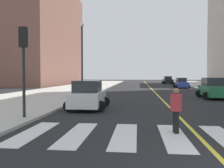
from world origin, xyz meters
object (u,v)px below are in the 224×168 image
(traffic_light_far_corner, at_px, (24,54))
(car_black_nearest, at_px, (168,80))
(car_white_third, at_px, (88,96))
(car_blue_fourth, at_px, (181,83))
(pedestrian_crossing, at_px, (176,108))
(car_green_second, at_px, (214,89))
(street_lamp, at_px, (82,52))

(traffic_light_far_corner, bearing_deg, car_black_nearest, 75.21)
(car_white_third, distance_m, traffic_light_far_corner, 5.43)
(car_blue_fourth, bearing_deg, pedestrian_crossing, 79.54)
(traffic_light_far_corner, relative_size, pedestrian_crossing, 2.55)
(pedestrian_crossing, bearing_deg, car_green_second, -26.26)
(car_black_nearest, relative_size, car_green_second, 0.98)
(car_green_second, relative_size, pedestrian_crossing, 2.56)
(car_white_third, bearing_deg, car_blue_fourth, 67.00)
(car_black_nearest, distance_m, pedestrian_crossing, 51.86)
(car_black_nearest, xyz_separation_m, car_white_third, (-10.73, -45.31, -0.03))
(car_black_nearest, distance_m, car_white_third, 46.56)
(car_green_second, bearing_deg, car_white_third, 38.90)
(car_white_third, distance_m, pedestrian_crossing, 7.82)
(car_white_third, height_order, car_blue_fourth, car_white_third)
(car_black_nearest, xyz_separation_m, traffic_light_far_corner, (-13.09, -49.56, 2.40))
(car_white_third, bearing_deg, car_black_nearest, 75.75)
(car_green_second, xyz_separation_m, traffic_light_far_corner, (-12.90, -12.51, 2.37))
(car_black_nearest, distance_m, car_blue_fourth, 18.95)
(car_green_second, relative_size, traffic_light_far_corner, 1.00)
(car_black_nearest, height_order, traffic_light_far_corner, traffic_light_far_corner)
(car_green_second, bearing_deg, car_blue_fourth, -89.66)
(car_blue_fourth, height_order, street_lamp, street_lamp)
(car_white_third, relative_size, traffic_light_far_corner, 0.95)
(car_white_third, height_order, street_lamp, street_lamp)
(car_white_third, bearing_deg, traffic_light_far_corner, -119.97)
(car_green_second, height_order, car_blue_fourth, car_green_second)
(traffic_light_far_corner, bearing_deg, pedestrian_crossing, -15.39)
(car_white_third, xyz_separation_m, car_blue_fourth, (10.69, 26.36, -0.05))
(traffic_light_far_corner, height_order, pedestrian_crossing, traffic_light_far_corner)
(car_black_nearest, bearing_deg, car_white_third, 74.73)
(car_green_second, bearing_deg, traffic_light_far_corner, 44.93)
(car_black_nearest, relative_size, pedestrian_crossing, 2.51)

